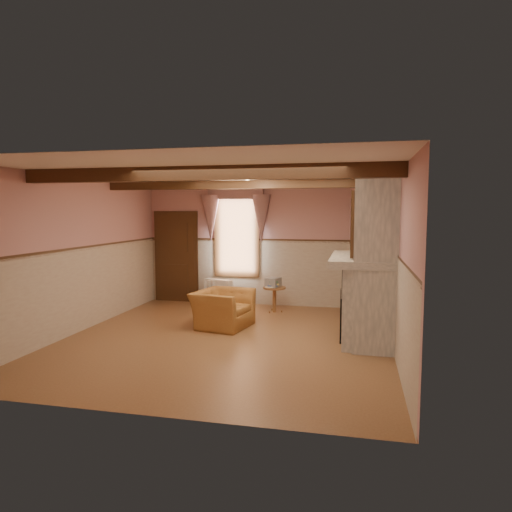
% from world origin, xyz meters
% --- Properties ---
extents(floor, '(5.50, 6.00, 0.01)m').
position_xyz_m(floor, '(0.00, 0.00, 0.00)').
color(floor, brown).
rests_on(floor, ground).
extents(ceiling, '(5.50, 6.00, 0.01)m').
position_xyz_m(ceiling, '(0.00, 0.00, 2.80)').
color(ceiling, silver).
rests_on(ceiling, wall_back).
extents(wall_back, '(5.50, 0.02, 2.80)m').
position_xyz_m(wall_back, '(0.00, 3.00, 1.40)').
color(wall_back, tan).
rests_on(wall_back, floor).
extents(wall_front, '(5.50, 0.02, 2.80)m').
position_xyz_m(wall_front, '(0.00, -3.00, 1.40)').
color(wall_front, tan).
rests_on(wall_front, floor).
extents(wall_left, '(0.02, 6.00, 2.80)m').
position_xyz_m(wall_left, '(-2.75, 0.00, 1.40)').
color(wall_left, tan).
rests_on(wall_left, floor).
extents(wall_right, '(0.02, 6.00, 2.80)m').
position_xyz_m(wall_right, '(2.75, 0.00, 1.40)').
color(wall_right, tan).
rests_on(wall_right, floor).
extents(wainscot, '(5.50, 6.00, 1.50)m').
position_xyz_m(wainscot, '(0.00, 0.00, 0.75)').
color(wainscot, '#C1B39B').
rests_on(wainscot, floor).
extents(chair_rail, '(5.50, 6.00, 0.08)m').
position_xyz_m(chair_rail, '(0.00, 0.00, 1.50)').
color(chair_rail, black).
rests_on(chair_rail, wainscot).
extents(firebox, '(0.20, 0.95, 0.90)m').
position_xyz_m(firebox, '(2.00, 0.60, 0.45)').
color(firebox, black).
rests_on(firebox, floor).
extents(armchair, '(1.11, 1.21, 0.69)m').
position_xyz_m(armchair, '(-0.30, 0.80, 0.34)').
color(armchair, '#9E662D').
rests_on(armchair, floor).
extents(side_table, '(0.52, 0.52, 0.55)m').
position_xyz_m(side_table, '(0.43, 2.25, 0.28)').
color(side_table, brown).
rests_on(side_table, floor).
extents(book_stack, '(0.34, 0.38, 0.20)m').
position_xyz_m(book_stack, '(0.40, 2.26, 0.65)').
color(book_stack, '#B7AD8C').
rests_on(book_stack, side_table).
extents(radiator, '(0.72, 0.41, 0.60)m').
position_xyz_m(radiator, '(-0.98, 2.70, 0.30)').
color(radiator, white).
rests_on(radiator, floor).
extents(bowl, '(0.34, 0.34, 0.08)m').
position_xyz_m(bowl, '(2.24, 0.43, 1.46)').
color(bowl, brown).
rests_on(bowl, mantel).
extents(mantel_clock, '(0.14, 0.24, 0.20)m').
position_xyz_m(mantel_clock, '(2.24, 1.17, 1.52)').
color(mantel_clock, '#32190D').
rests_on(mantel_clock, mantel).
extents(oil_lamp, '(0.11, 0.11, 0.28)m').
position_xyz_m(oil_lamp, '(2.24, 0.89, 1.56)').
color(oil_lamp, gold).
rests_on(oil_lamp, mantel).
extents(candle_red, '(0.06, 0.06, 0.16)m').
position_xyz_m(candle_red, '(2.24, 0.02, 1.50)').
color(candle_red, maroon).
rests_on(candle_red, mantel).
extents(jar_yellow, '(0.06, 0.06, 0.12)m').
position_xyz_m(jar_yellow, '(2.24, 0.35, 1.48)').
color(jar_yellow, yellow).
rests_on(jar_yellow, mantel).
extents(fireplace, '(0.85, 2.00, 2.80)m').
position_xyz_m(fireplace, '(2.42, 0.60, 1.40)').
color(fireplace, gray).
rests_on(fireplace, floor).
extents(mantel, '(1.05, 2.05, 0.12)m').
position_xyz_m(mantel, '(2.24, 0.60, 1.36)').
color(mantel, gray).
rests_on(mantel, fireplace).
extents(overmantel_mirror, '(0.06, 1.44, 1.04)m').
position_xyz_m(overmantel_mirror, '(2.06, 0.60, 1.97)').
color(overmantel_mirror, silver).
rests_on(overmantel_mirror, fireplace).
extents(door, '(1.10, 0.10, 2.10)m').
position_xyz_m(door, '(-2.10, 2.94, 1.05)').
color(door, black).
rests_on(door, floor).
extents(window, '(1.06, 0.08, 2.02)m').
position_xyz_m(window, '(-0.60, 2.97, 1.65)').
color(window, white).
rests_on(window, wall_back).
extents(window_drapes, '(1.30, 0.14, 1.40)m').
position_xyz_m(window_drapes, '(-0.60, 2.88, 2.25)').
color(window_drapes, gray).
rests_on(window_drapes, wall_back).
extents(ceiling_beam_front, '(5.50, 0.18, 0.20)m').
position_xyz_m(ceiling_beam_front, '(0.00, -1.20, 2.70)').
color(ceiling_beam_front, black).
rests_on(ceiling_beam_front, ceiling).
extents(ceiling_beam_back, '(5.50, 0.18, 0.20)m').
position_xyz_m(ceiling_beam_back, '(0.00, 1.20, 2.70)').
color(ceiling_beam_back, black).
rests_on(ceiling_beam_back, ceiling).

